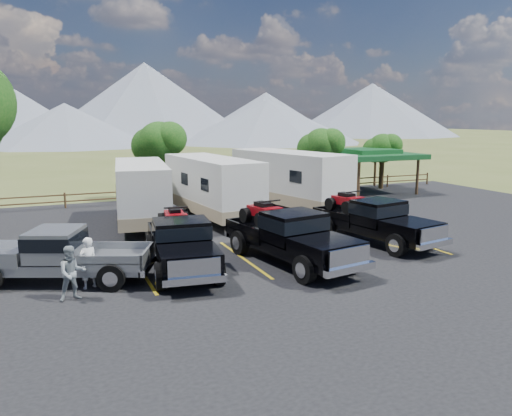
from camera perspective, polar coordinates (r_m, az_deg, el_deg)
name	(u,v)px	position (r m, az deg, el deg)	size (l,w,h in m)	color
ground	(342,284)	(17.23, 9.85, -8.58)	(320.00, 320.00, 0.00)	#4C5925
asphalt_lot	(301,260)	(19.69, 5.12, -5.97)	(44.00, 34.00, 0.04)	black
stall_lines	(289,253)	(20.53, 3.81, -5.19)	(12.12, 5.50, 0.01)	yellow
tree_ne_a	(321,146)	(35.57, 7.42, 7.00)	(3.11, 2.92, 4.76)	black
tree_ne_b	(382,148)	(39.75, 14.22, 6.61)	(2.77, 2.59, 4.27)	black
tree_north	(159,143)	(33.43, -11.05, 7.28)	(3.46, 3.24, 5.25)	black
rail_fence	(220,190)	(34.31, -4.09, 2.10)	(36.12, 0.12, 1.00)	brown
pavilion	(368,155)	(37.79, 12.72, 5.97)	(6.20, 6.20, 3.22)	brown
mountain_range	(48,105)	(119.65, -22.70, 10.76)	(209.00, 71.00, 20.00)	slate
rig_left	(181,242)	(18.44, -8.59, -3.86)	(2.81, 6.49, 2.10)	black
rig_center	(289,235)	(19.05, 3.82, -3.11)	(3.19, 6.94, 2.23)	black
rig_right	(373,219)	(22.71, 13.28, -1.26)	(3.19, 6.68, 2.14)	black
trailer_left	(141,193)	(25.88, -12.97, 1.64)	(3.37, 9.33, 3.23)	white
trailer_center	(212,188)	(26.73, -5.05, 2.30)	(3.33, 9.74, 3.37)	white
trailer_right	(289,180)	(29.28, 3.83, 3.17)	(4.48, 10.08, 3.50)	white
pickup_silver	(61,255)	(18.05, -21.40, -4.99)	(6.38, 4.12, 1.83)	gray
person_a	(88,263)	(17.15, -18.65, -5.95)	(0.62, 0.41, 1.70)	white
person_b	(72,273)	(16.24, -20.28, -6.99)	(0.82, 0.64, 1.70)	gray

